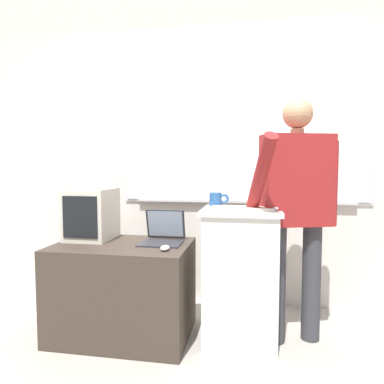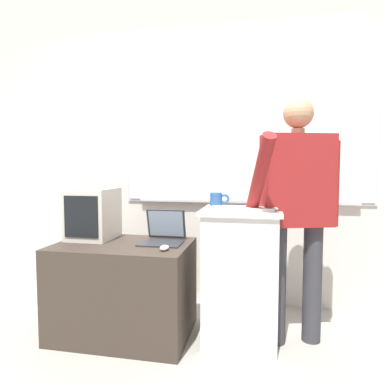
% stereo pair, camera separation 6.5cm
% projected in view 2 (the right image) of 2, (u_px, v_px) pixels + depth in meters
% --- Properties ---
extents(ground_plane, '(30.00, 30.00, 0.00)m').
position_uv_depth(ground_plane, '(171.00, 365.00, 2.14)').
color(ground_plane, gray).
extents(back_wall, '(6.40, 0.17, 2.96)m').
position_uv_depth(back_wall, '(204.00, 142.00, 3.16)').
color(back_wall, beige).
rests_on(back_wall, ground_plane).
extents(lectern_podium, '(0.54, 0.46, 0.95)m').
position_uv_depth(lectern_podium, '(240.00, 275.00, 2.41)').
color(lectern_podium, silver).
rests_on(lectern_podium, ground_plane).
extents(side_desk, '(0.98, 0.64, 0.68)m').
position_uv_depth(side_desk, '(124.00, 289.00, 2.53)').
color(side_desk, '#382D26').
rests_on(side_desk, ground_plane).
extents(person_presenter, '(0.65, 0.65, 1.71)m').
position_uv_depth(person_presenter, '(296.00, 202.00, 2.36)').
color(person_presenter, '#333338').
rests_on(person_presenter, ground_plane).
extents(laptop, '(0.30, 0.30, 0.24)m').
position_uv_depth(laptop, '(164.00, 232.00, 2.56)').
color(laptop, '#28282D').
rests_on(laptop, side_desk).
extents(wireless_keyboard, '(0.42, 0.14, 0.02)m').
position_uv_depth(wireless_keyboard, '(242.00, 209.00, 2.32)').
color(wireless_keyboard, beige).
rests_on(wireless_keyboard, lectern_podium).
extents(computer_mouse_by_laptop, '(0.06, 0.10, 0.03)m').
position_uv_depth(computer_mouse_by_laptop, '(164.00, 248.00, 2.29)').
color(computer_mouse_by_laptop, silver).
rests_on(computer_mouse_by_laptop, side_desk).
extents(computer_mouse_by_keyboard, '(0.06, 0.10, 0.03)m').
position_uv_depth(computer_mouse_by_keyboard, '(274.00, 208.00, 2.28)').
color(computer_mouse_by_keyboard, '#BCBCC1').
rests_on(computer_mouse_by_keyboard, lectern_podium).
extents(crt_monitor, '(0.32, 0.37, 0.39)m').
position_uv_depth(crt_monitor, '(93.00, 214.00, 2.67)').
color(crt_monitor, '#BCB7A8').
rests_on(crt_monitor, side_desk).
extents(coffee_mug, '(0.15, 0.09, 0.10)m').
position_uv_depth(coffee_mug, '(217.00, 199.00, 2.56)').
color(coffee_mug, '#234C84').
rests_on(coffee_mug, lectern_podium).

